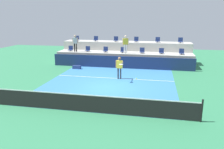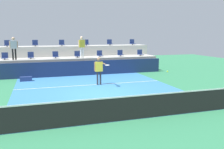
% 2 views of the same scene
% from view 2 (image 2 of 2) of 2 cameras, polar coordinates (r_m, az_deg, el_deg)
% --- Properties ---
extents(ground_plane, '(40.00, 40.00, 0.00)m').
position_cam_2_polar(ground_plane, '(12.52, -2.40, -4.69)').
color(ground_plane, '#2D754C').
extents(court_inner_paint, '(9.00, 10.00, 0.01)m').
position_cam_2_polar(court_inner_paint, '(13.46, -3.51, -3.67)').
color(court_inner_paint, teal).
rests_on(court_inner_paint, ground_plane).
extents(court_service_line, '(9.00, 0.06, 0.00)m').
position_cam_2_polar(court_service_line, '(14.78, -4.83, -2.46)').
color(court_service_line, white).
rests_on(court_service_line, ground_plane).
extents(tennis_net, '(10.48, 0.08, 1.07)m').
position_cam_2_polar(tennis_net, '(8.72, 4.53, -7.68)').
color(tennis_net, black).
rests_on(tennis_net, ground_plane).
extents(sponsor_backboard, '(13.00, 0.16, 1.10)m').
position_cam_2_polar(sponsor_backboard, '(18.17, -7.37, 1.49)').
color(sponsor_backboard, navy).
rests_on(sponsor_backboard, ground_plane).
extents(seating_tier_lower, '(13.00, 1.80, 1.25)m').
position_cam_2_polar(seating_tier_lower, '(19.43, -8.06, 2.22)').
color(seating_tier_lower, '#ADAAA3').
rests_on(seating_tier_lower, ground_plane).
extents(seating_tier_upper, '(13.00, 1.80, 2.10)m').
position_cam_2_polar(seating_tier_upper, '(21.15, -8.90, 3.95)').
color(seating_tier_upper, '#ADAAA3').
rests_on(seating_tier_upper, ground_plane).
extents(stadium_chair_lower_far_left, '(0.44, 0.40, 0.52)m').
position_cam_2_polar(stadium_chair_lower_far_left, '(19.14, -24.17, 3.90)').
color(stadium_chair_lower_far_left, '#2D2D33').
rests_on(stadium_chair_lower_far_left, seating_tier_lower).
extents(stadium_chair_lower_left, '(0.44, 0.40, 0.52)m').
position_cam_2_polar(stadium_chair_lower_left, '(19.02, -18.77, 4.19)').
color(stadium_chair_lower_left, '#2D2D33').
rests_on(stadium_chair_lower_left, seating_tier_lower).
extents(stadium_chair_lower_mid_left, '(0.44, 0.40, 0.52)m').
position_cam_2_polar(stadium_chair_lower_mid_left, '(19.07, -13.30, 4.46)').
color(stadium_chair_lower_mid_left, '#2D2D33').
rests_on(stadium_chair_lower_mid_left, seating_tier_lower).
extents(stadium_chair_lower_center, '(0.44, 0.40, 0.52)m').
position_cam_2_polar(stadium_chair_lower_center, '(19.27, -8.22, 4.67)').
color(stadium_chair_lower_center, '#2D2D33').
rests_on(stadium_chair_lower_center, seating_tier_lower).
extents(stadium_chair_lower_mid_right, '(0.44, 0.40, 0.52)m').
position_cam_2_polar(stadium_chair_lower_mid_right, '(19.65, -2.93, 4.85)').
color(stadium_chair_lower_mid_right, '#2D2D33').
rests_on(stadium_chair_lower_mid_right, seating_tier_lower).
extents(stadium_chair_lower_right, '(0.44, 0.40, 0.52)m').
position_cam_2_polar(stadium_chair_lower_right, '(20.17, 2.01, 4.98)').
color(stadium_chair_lower_right, '#2D2D33').
rests_on(stadium_chair_lower_right, seating_tier_lower).
extents(stadium_chair_lower_far_right, '(0.44, 0.40, 0.52)m').
position_cam_2_polar(stadium_chair_lower_far_right, '(20.84, 6.71, 5.07)').
color(stadium_chair_lower_far_right, '#2D2D33').
rests_on(stadium_chair_lower_far_right, seating_tier_lower).
extents(stadium_chair_upper_far_left, '(0.44, 0.40, 0.52)m').
position_cam_2_polar(stadium_chair_upper_far_left, '(20.87, -23.68, 6.68)').
color(stadium_chair_upper_far_left, '#2D2D33').
rests_on(stadium_chair_upper_far_left, seating_tier_upper).
extents(stadium_chair_upper_left, '(0.44, 0.40, 0.52)m').
position_cam_2_polar(stadium_chair_upper_left, '(20.76, -17.83, 7.01)').
color(stadium_chair_upper_left, '#2D2D33').
rests_on(stadium_chair_upper_left, seating_tier_upper).
extents(stadium_chair_upper_mid_left, '(0.44, 0.40, 0.52)m').
position_cam_2_polar(stadium_chair_upper_mid_left, '(20.87, -11.87, 7.27)').
color(stadium_chair_upper_mid_left, '#2D2D33').
rests_on(stadium_chair_upper_mid_left, seating_tier_upper).
extents(stadium_chair_upper_mid_right, '(0.44, 0.40, 0.52)m').
position_cam_2_polar(stadium_chair_upper_mid_right, '(21.18, -6.15, 7.45)').
color(stadium_chair_upper_mid_right, '#2D2D33').
rests_on(stadium_chair_upper_mid_right, seating_tier_upper).
extents(stadium_chair_upper_right, '(0.44, 0.40, 0.52)m').
position_cam_2_polar(stadium_chair_upper_right, '(21.71, -0.55, 7.56)').
color(stadium_chair_upper_right, '#2D2D33').
rests_on(stadium_chair_upper_right, seating_tier_upper).
extents(stadium_chair_upper_far_right, '(0.44, 0.40, 0.52)m').
position_cam_2_polar(stadium_chair_upper_far_right, '(22.44, 4.86, 7.59)').
color(stadium_chair_upper_far_right, '#2D2D33').
rests_on(stadium_chair_upper_far_right, seating_tier_upper).
extents(tennis_player, '(0.70, 1.18, 1.69)m').
position_cam_2_polar(tennis_player, '(14.61, -3.08, 1.51)').
color(tennis_player, '#2D2D33').
rests_on(tennis_player, ground_plane).
extents(spectator_in_white, '(0.58, 0.24, 1.63)m').
position_cam_2_polar(spectator_in_white, '(18.65, -22.37, 6.23)').
color(spectator_in_white, black).
rests_on(spectator_in_white, seating_tier_lower).
extents(spectator_in_grey, '(0.59, 0.27, 1.67)m').
position_cam_2_polar(spectator_in_grey, '(18.89, -7.20, 6.99)').
color(spectator_in_grey, white).
rests_on(spectator_in_grey, seating_tier_lower).
extents(tennis_ball, '(0.07, 0.07, 0.07)m').
position_cam_2_polar(tennis_ball, '(10.53, 13.08, 0.70)').
color(tennis_ball, '#CCE033').
extents(equipment_bag, '(0.76, 0.28, 0.30)m').
position_cam_2_polar(equipment_bag, '(16.88, -19.80, -1.00)').
color(equipment_bag, navy).
rests_on(equipment_bag, ground_plane).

